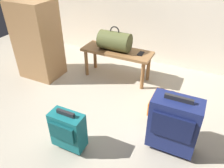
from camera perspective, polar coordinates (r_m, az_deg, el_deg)
name	(u,v)px	position (r m, az deg, el deg)	size (l,w,h in m)	color
ground_plane	(116,116)	(2.54, 0.95, -8.54)	(6.60, 6.60, 0.00)	#B2A893
bench	(117,55)	(3.09, 1.32, 7.76)	(1.00, 0.36, 0.44)	olive
duffel_bag_olive	(115,41)	(3.03, 0.71, 11.35)	(0.44, 0.26, 0.34)	#51562D
cell_phone	(141,54)	(2.98, 7.63, 8.00)	(0.07, 0.14, 0.01)	black
suitcase_upright_navy	(174,124)	(2.07, 16.01, -10.08)	(0.44, 0.26, 0.62)	navy
suitcase_small_teal	(68,130)	(2.09, -11.63, -11.85)	(0.32, 0.19, 0.46)	#14666B
backpack_orange	(163,103)	(2.65, 13.45, -5.04)	(0.28, 0.38, 0.21)	orange
side_cabinet	(38,40)	(3.28, -19.11, 10.91)	(0.56, 0.44, 1.10)	#A87A4C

